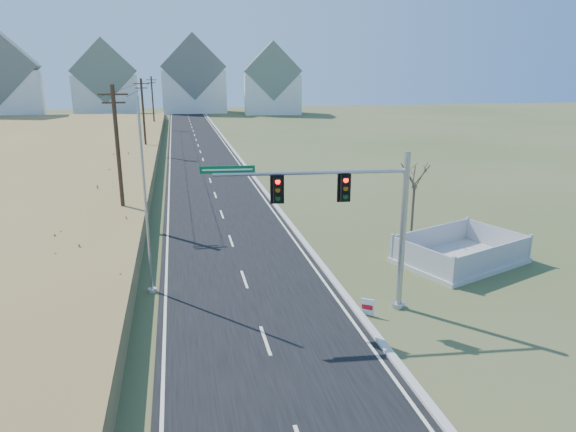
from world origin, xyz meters
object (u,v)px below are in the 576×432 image
Objects in this scene: fence_enclosure at (460,257)px; open_sign at (367,307)px; traffic_signal_mast at (360,215)px; flagpole at (147,218)px; bare_tree at (415,174)px.

open_sign is (-7.00, -4.80, 0.09)m from fence_enclosure.
open_sign is at bearing -62.07° from traffic_signal_mast.
traffic_signal_mast is 9.22m from fence_enclosure.
fence_enclosure reaches higher than open_sign.
flagpole reaches higher than fence_enclosure.
bare_tree is (6.21, 9.02, 3.61)m from open_sign.
traffic_signal_mast reaches higher than bare_tree.
flagpole reaches higher than open_sign.
open_sign is 11.53m from bare_tree.
fence_enclosure is (7.25, 4.17, -3.89)m from traffic_signal_mast.
traffic_signal_mast is at bearing -127.59° from bare_tree.
traffic_signal_mast is 10.60m from bare_tree.
traffic_signal_mast reaches higher than fence_enclosure.
bare_tree is at bearing 88.97° from open_sign.
open_sign is 0.08× the size of flagpole.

